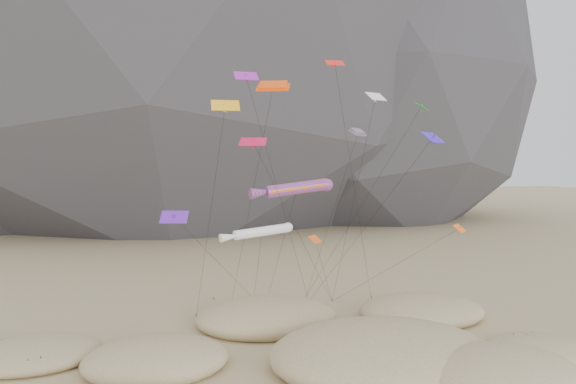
# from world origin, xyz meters

# --- Properties ---
(dunes) EXTENTS (48.86, 36.61, 4.23)m
(dunes) POSITION_xyz_m (-0.13, 3.62, 0.77)
(dunes) COLOR #CCB789
(dunes) RESTS_ON ground
(dune_grass) EXTENTS (43.23, 28.23, 1.45)m
(dune_grass) POSITION_xyz_m (-1.60, 3.91, 0.85)
(dune_grass) COLOR black
(dune_grass) RESTS_ON ground
(kite_stakes) EXTENTS (20.58, 6.83, 0.30)m
(kite_stakes) POSITION_xyz_m (2.78, 22.99, 0.15)
(kite_stakes) COLOR #3F2D1E
(kite_stakes) RESTS_ON ground
(rainbow_tube_kite) EXTENTS (8.35, 14.19, 14.25)m
(rainbow_tube_kite) POSITION_xyz_m (1.04, 13.39, 13.33)
(rainbow_tube_kite) COLOR #FF5E1A
(rainbow_tube_kite) RESTS_ON ground
(white_tube_kite) EXTENTS (6.96, 13.50, 10.35)m
(white_tube_kite) POSITION_xyz_m (-2.91, 11.45, 9.65)
(white_tube_kite) COLOR white
(white_tube_kite) RESTS_ON ground
(orange_parafoil) EXTENTS (3.04, 17.94, 22.81)m
(orange_parafoil) POSITION_xyz_m (-1.83, 10.81, 22.04)
(orange_parafoil) COLOR #F04A0C
(orange_parafoil) RESTS_ON ground
(multi_parafoil) EXTENTS (2.16, 14.98, 18.95)m
(multi_parafoil) POSITION_xyz_m (6.70, 11.94, 18.25)
(multi_parafoil) COLOR red
(multi_parafoil) RESTS_ON ground
(delta_kites) EXTENTS (30.06, 20.53, 25.12)m
(delta_kites) POSITION_xyz_m (3.12, 10.00, 17.24)
(delta_kites) COLOR #D81444
(delta_kites) RESTS_ON ground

